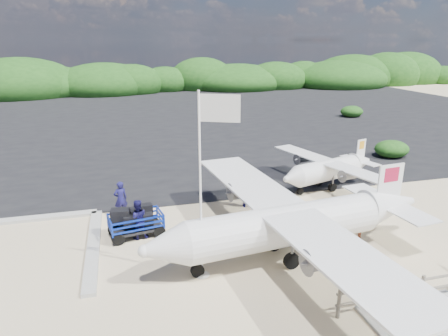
# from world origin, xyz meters

# --- Properties ---
(ground) EXTENTS (160.00, 160.00, 0.00)m
(ground) POSITION_xyz_m (0.00, 0.00, 0.00)
(ground) COLOR beige
(asphalt_apron) EXTENTS (90.00, 50.00, 0.04)m
(asphalt_apron) POSITION_xyz_m (0.00, 30.00, 0.00)
(asphalt_apron) COLOR #B2B2B2
(asphalt_apron) RESTS_ON ground
(walkway_pad) EXTENTS (3.50, 2.50, 0.10)m
(walkway_pad) POSITION_xyz_m (5.50, -6.00, 0.00)
(walkway_pad) COLOR #B2B2B2
(walkway_pad) RESTS_ON ground
(vegetation_band) EXTENTS (124.00, 8.00, 4.40)m
(vegetation_band) POSITION_xyz_m (0.00, 55.00, 0.00)
(vegetation_band) COLOR #B2B2B2
(vegetation_band) RESTS_ON ground
(fence) EXTENTS (6.40, 2.00, 1.10)m
(fence) POSITION_xyz_m (6.00, -5.00, 0.00)
(fence) COLOR #B2B2B2
(fence) RESTS_ON ground
(baggage_cart) EXTENTS (2.67, 1.81, 1.23)m
(baggage_cart) POSITION_xyz_m (-2.71, 2.09, 0.00)
(baggage_cart) COLOR #0B2AAF
(baggage_cart) RESTS_ON ground
(flagpole) EXTENTS (1.45, 1.06, 6.69)m
(flagpole) POSITION_xyz_m (-0.57, -1.63, 0.00)
(flagpole) COLOR white
(flagpole) RESTS_ON ground
(signboard) EXTENTS (1.67, 0.37, 1.37)m
(signboard) POSITION_xyz_m (5.59, -0.87, 0.00)
(signboard) COLOR #582B19
(signboard) RESTS_ON ground
(crew_a) EXTENTS (0.75, 0.60, 1.78)m
(crew_a) POSITION_xyz_m (-3.30, 4.42, 0.89)
(crew_a) COLOR #16144D
(crew_a) RESTS_ON ground
(crew_b) EXTENTS (0.90, 0.72, 1.77)m
(crew_b) POSITION_xyz_m (-2.64, 1.87, 0.89)
(crew_b) COLOR #16144D
(crew_b) RESTS_ON ground
(crew_c) EXTENTS (1.24, 0.74, 1.98)m
(crew_c) POSITION_xyz_m (2.98, 3.94, 0.99)
(crew_c) COLOR #16144D
(crew_c) RESTS_ON ground
(aircraft_large) EXTENTS (15.56, 15.56, 4.24)m
(aircraft_large) POSITION_xyz_m (13.72, 24.63, 0.00)
(aircraft_large) COLOR #B2B2B2
(aircraft_large) RESTS_ON ground
(aircraft_small) EXTENTS (8.41, 8.41, 2.45)m
(aircraft_small) POSITION_xyz_m (-14.90, 31.67, 0.00)
(aircraft_small) COLOR #B2B2B2
(aircraft_small) RESTS_ON ground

